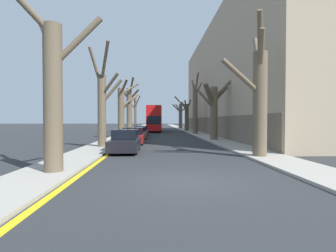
% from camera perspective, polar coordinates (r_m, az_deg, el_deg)
% --- Properties ---
extents(ground_plane, '(300.00, 300.00, 0.00)m').
position_cam_1_polar(ground_plane, '(9.05, 3.65, -12.03)').
color(ground_plane, '#2B2D30').
extents(sidewalk_left, '(2.38, 120.00, 0.12)m').
position_cam_1_polar(sidewalk_left, '(58.94, -6.82, -0.68)').
color(sidewalk_left, '#A39E93').
rests_on(sidewalk_left, ground).
extents(sidewalk_right, '(2.38, 120.00, 0.12)m').
position_cam_1_polar(sidewalk_right, '(59.11, 3.35, -0.67)').
color(sidewalk_right, '#A39E93').
rests_on(sidewalk_right, ground).
extents(building_facade_right, '(10.08, 44.34, 15.22)m').
position_cam_1_polar(building_facade_right, '(39.20, 15.98, 9.33)').
color(building_facade_right, tan).
rests_on(building_facade_right, ground).
extents(kerb_line_stripe, '(0.24, 120.00, 0.01)m').
position_cam_1_polar(kerb_line_stripe, '(58.86, -5.49, -0.74)').
color(kerb_line_stripe, yellow).
rests_on(kerb_line_stripe, ground).
extents(street_tree_left_0, '(3.22, 2.77, 6.82)m').
position_cam_1_polar(street_tree_left_0, '(11.02, -23.75, 7.10)').
color(street_tree_left_0, brown).
rests_on(street_tree_left_0, ground).
extents(street_tree_left_1, '(2.31, 2.59, 7.45)m').
position_cam_1_polar(street_tree_left_1, '(20.07, -14.08, 4.58)').
color(street_tree_left_1, brown).
rests_on(street_tree_left_1, ground).
extents(street_tree_left_2, '(2.40, 4.36, 6.61)m').
position_cam_1_polar(street_tree_left_2, '(30.67, -9.92, 3.50)').
color(street_tree_left_2, brown).
rests_on(street_tree_left_2, ground).
extents(street_tree_left_3, '(3.50, 4.46, 8.38)m').
position_cam_1_polar(street_tree_left_3, '(40.17, -8.41, 3.81)').
color(street_tree_left_3, brown).
rests_on(street_tree_left_3, ground).
extents(street_tree_left_4, '(2.65, 5.13, 6.80)m').
position_cam_1_polar(street_tree_left_4, '(50.30, -7.15, 3.04)').
color(street_tree_left_4, brown).
rests_on(street_tree_left_4, ground).
extents(street_tree_right_0, '(2.85, 3.44, 7.53)m').
position_cam_1_polar(street_tree_right_0, '(15.23, 19.20, 6.17)').
color(street_tree_right_0, brown).
rests_on(street_tree_right_0, ground).
extents(street_tree_right_1, '(4.34, 2.65, 6.72)m').
position_cam_1_polar(street_tree_right_1, '(26.88, 9.95, 3.66)').
color(street_tree_right_1, brown).
rests_on(street_tree_right_1, ground).
extents(street_tree_right_2, '(1.66, 3.35, 8.74)m').
position_cam_1_polar(street_tree_right_2, '(38.42, 5.95, 3.77)').
color(street_tree_right_2, brown).
rests_on(street_tree_right_2, ground).
extents(street_tree_right_3, '(3.18, 3.69, 6.75)m').
position_cam_1_polar(street_tree_right_3, '(50.18, 3.97, 2.49)').
color(street_tree_right_3, brown).
rests_on(street_tree_right_3, ground).
extents(street_tree_right_4, '(3.67, 1.86, 5.97)m').
position_cam_1_polar(street_tree_right_4, '(62.19, 2.70, 2.31)').
color(street_tree_right_4, brown).
rests_on(street_tree_right_4, ground).
extents(double_decker_bus, '(2.51, 11.45, 4.48)m').
position_cam_1_polar(double_decker_bus, '(47.12, -3.06, 1.84)').
color(double_decker_bus, red).
rests_on(double_decker_bus, ground).
extents(parked_car_0, '(1.77, 4.23, 1.47)m').
position_cam_1_polar(parked_car_0, '(17.30, -9.27, -3.35)').
color(parked_car_0, black).
rests_on(parked_car_0, ground).
extents(parked_car_1, '(1.86, 3.95, 1.43)m').
position_cam_1_polar(parked_car_1, '(23.06, -7.61, -2.23)').
color(parked_car_1, maroon).
rests_on(parked_car_1, ground).
extents(parked_car_2, '(1.84, 4.51, 1.32)m').
position_cam_1_polar(parked_car_2, '(29.44, -6.54, -1.54)').
color(parked_car_2, olive).
rests_on(parked_car_2, ground).
extents(parked_car_3, '(1.86, 4.32, 1.31)m').
position_cam_1_polar(parked_car_3, '(35.66, -5.87, -1.06)').
color(parked_car_3, navy).
rests_on(parked_car_3, ground).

